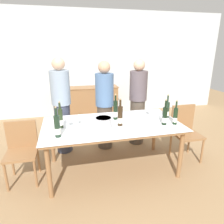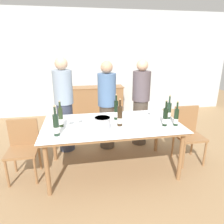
{
  "view_description": "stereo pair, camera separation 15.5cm",
  "coord_description": "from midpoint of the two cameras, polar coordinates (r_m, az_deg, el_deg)",
  "views": [
    {
      "loc": [
        -0.64,
        -2.69,
        1.86
      ],
      "look_at": [
        0.0,
        0.0,
        0.95
      ],
      "focal_mm": 32.0,
      "sensor_mm": 36.0,
      "label": 1
    },
    {
      "loc": [
        -0.49,
        -2.72,
        1.86
      ],
      "look_at": [
        0.0,
        0.0,
        0.95
      ],
      "focal_mm": 32.0,
      "sensor_mm": 36.0,
      "label": 2
    }
  ],
  "objects": [
    {
      "name": "ground_plane",
      "position": [
        3.33,
        1.39,
        -15.83
      ],
      "size": [
        12.0,
        12.0,
        0.0
      ],
      "primitive_type": "plane",
      "color": "#A37F56"
    },
    {
      "name": "wine_glass_0",
      "position": [
        2.9,
        -10.69,
        -2.02
      ],
      "size": [
        0.08,
        0.08,
        0.15
      ],
      "color": "white",
      "rests_on": "dining_table"
    },
    {
      "name": "person_host",
      "position": [
        3.64,
        -12.28,
        1.69
      ],
      "size": [
        0.33,
        0.33,
        1.7
      ],
      "color": "#383F56",
      "rests_on": "ground_plane"
    },
    {
      "name": "wine_bottle_2",
      "position": [
        2.61,
        -14.04,
        -3.8
      ],
      "size": [
        0.07,
        0.07,
        0.4
      ],
      "color": "#1E3323",
      "rests_on": "dining_table"
    },
    {
      "name": "wine_bottle_0",
      "position": [
        3.1,
        2.63,
        0.38
      ],
      "size": [
        0.07,
        0.07,
        0.4
      ],
      "color": "black",
      "rests_on": "dining_table"
    },
    {
      "name": "wine_bottle_5",
      "position": [
        3.29,
        17.19,
        0.26
      ],
      "size": [
        0.07,
        0.07,
        0.38
      ],
      "color": "#1E3323",
      "rests_on": "dining_table"
    },
    {
      "name": "wine_bottle_6",
      "position": [
        2.85,
        3.82,
        -1.31
      ],
      "size": [
        0.07,
        0.07,
        0.4
      ],
      "color": "#332314",
      "rests_on": "dining_table"
    },
    {
      "name": "person_guest_left",
      "position": [
        3.68,
        -0.24,
        1.67
      ],
      "size": [
        0.33,
        0.33,
        1.63
      ],
      "color": "#51473D",
      "rests_on": "ground_plane"
    },
    {
      "name": "wine_bottle_1",
      "position": [
        2.88,
        -12.94,
        -1.56
      ],
      "size": [
        0.06,
        0.06,
        0.38
      ],
      "color": "#28381E",
      "rests_on": "dining_table"
    },
    {
      "name": "wine_bottle_4",
      "position": [
        3.03,
        19.28,
        -1.5
      ],
      "size": [
        0.06,
        0.06,
        0.36
      ],
      "color": "black",
      "rests_on": "dining_table"
    },
    {
      "name": "wine_glass_1",
      "position": [
        3.33,
        12.33,
        0.73
      ],
      "size": [
        0.08,
        0.08,
        0.16
      ],
      "color": "white",
      "rests_on": "dining_table"
    },
    {
      "name": "chair_right_end",
      "position": [
        3.61,
        21.96,
        -4.88
      ],
      "size": [
        0.42,
        0.42,
        0.92
      ],
      "color": "#996B42",
      "rests_on": "ground_plane"
    },
    {
      "name": "ice_bucket",
      "position": [
        2.7,
        -1.09,
        -3.31
      ],
      "size": [
        0.22,
        0.22,
        0.18
      ],
      "color": "silver",
      "rests_on": "dining_table"
    },
    {
      "name": "wine_bottle_3",
      "position": [
        2.97,
        16.42,
        -1.48
      ],
      "size": [
        0.07,
        0.07,
        0.38
      ],
      "color": "black",
      "rests_on": "dining_table"
    },
    {
      "name": "wine_glass_2",
      "position": [
        2.94,
        -8.2,
        -1.65
      ],
      "size": [
        0.08,
        0.08,
        0.14
      ],
      "color": "white",
      "rests_on": "dining_table"
    },
    {
      "name": "person_guest_right",
      "position": [
        3.87,
        9.32,
        2.43
      ],
      "size": [
        0.33,
        0.33,
        1.65
      ],
      "color": "#51473D",
      "rests_on": "ground_plane"
    },
    {
      "name": "dining_table",
      "position": [
        2.99,
        1.49,
        -4.44
      ],
      "size": [
        2.02,
        1.07,
        0.77
      ],
      "color": "#996B42",
      "rests_on": "ground_plane"
    },
    {
      "name": "sideboard_cabinet",
      "position": [
        5.55,
        -4.34,
        2.98
      ],
      "size": [
        1.6,
        0.46,
        0.83
      ],
      "color": "#996B42",
      "rests_on": "ground_plane"
    },
    {
      "name": "back_wall",
      "position": [
        5.67,
        -4.54,
        13.4
      ],
      "size": [
        8.0,
        0.1,
        2.8
      ],
      "color": "silver",
      "rests_on": "ground_plane"
    },
    {
      "name": "chair_left_end",
      "position": [
        3.19,
        -22.77,
        -8.65
      ],
      "size": [
        0.42,
        0.42,
        0.86
      ],
      "color": "#996B42",
      "rests_on": "ground_plane"
    }
  ]
}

